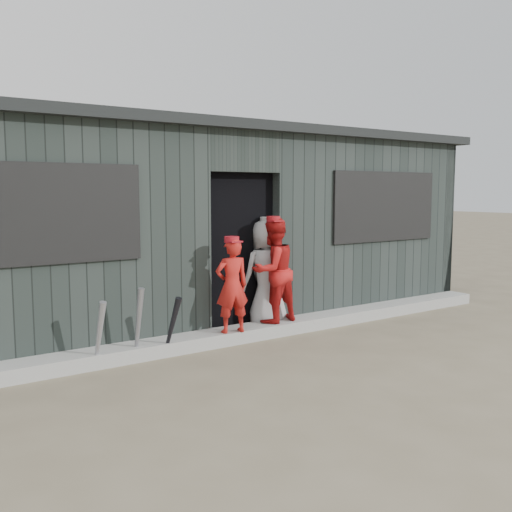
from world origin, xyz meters
TOP-DOWN VIEW (x-y plane):
  - ground at (0.00, 0.00)m, footprint 80.00×80.00m
  - curb at (0.00, 1.82)m, footprint 8.00×0.36m
  - bat_left at (-1.99, 1.64)m, footprint 0.11×0.28m
  - bat_mid at (-1.56, 1.70)m, footprint 0.09×0.23m
  - bat_right at (-1.21, 1.62)m, footprint 0.15×0.31m
  - player_red_left at (-0.41, 1.69)m, footprint 0.43×0.32m
  - player_red_right at (0.29, 1.85)m, footprint 0.68×0.56m
  - player_grey_back at (0.34, 2.05)m, footprint 0.70×0.46m
  - dugout at (-0.00, 3.50)m, footprint 8.30×3.30m

SIDE VIEW (x-z plane):
  - ground at x=0.00m, z-range 0.00..0.00m
  - curb at x=0.00m, z-range 0.00..0.15m
  - bat_right at x=-1.21m, z-range 0.00..0.67m
  - bat_left at x=-1.99m, z-range 0.00..0.71m
  - bat_mid at x=-1.56m, z-range 0.00..0.79m
  - player_red_left at x=-0.41m, z-range 0.15..1.24m
  - player_grey_back at x=0.34m, z-range 0.00..1.42m
  - player_red_right at x=0.29m, z-range 0.15..1.44m
  - dugout at x=0.00m, z-range -0.02..2.60m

